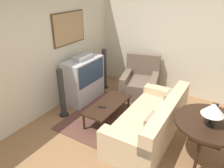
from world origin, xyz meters
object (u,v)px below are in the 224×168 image
(tv, at_px, (84,79))
(armchair, at_px, (140,83))
(couch, at_px, (151,123))
(coffee_table, at_px, (108,105))
(table_lamp, at_px, (213,109))
(console_table, at_px, (210,125))
(speaker_tower_right, at_px, (104,70))
(speaker_tower_left, at_px, (62,94))
(mantel_clock, at_px, (214,111))

(tv, bearing_deg, armchair, -47.89)
(couch, xyz_separation_m, coffee_table, (0.03, 0.98, 0.06))
(table_lamp, bearing_deg, armchair, 48.65)
(console_table, xyz_separation_m, speaker_tower_right, (1.39, 2.88, -0.16))
(tv, xyz_separation_m, speaker_tower_left, (-0.82, -0.05, -0.02))
(couch, distance_m, armchair, 1.69)
(couch, relative_size, coffee_table, 1.76)
(mantel_clock, xyz_separation_m, speaker_tower_left, (-0.43, 2.88, -0.32))
(mantel_clock, relative_size, speaker_tower_right, 0.17)
(couch, distance_m, coffee_table, 0.98)
(console_table, distance_m, speaker_tower_right, 3.20)
(tv, distance_m, couch, 2.02)
(coffee_table, height_order, table_lamp, table_lamp)
(coffee_table, xyz_separation_m, speaker_tower_left, (-0.37, 0.91, 0.17))
(speaker_tower_left, bearing_deg, couch, -79.87)
(coffee_table, distance_m, mantel_clock, 2.03)
(coffee_table, bearing_deg, speaker_tower_right, 35.71)
(table_lamp, bearing_deg, console_table, -0.34)
(console_table, height_order, speaker_tower_left, speaker_tower_left)
(armchair, bearing_deg, console_table, -54.13)
(coffee_table, height_order, speaker_tower_right, speaker_tower_right)
(armchair, relative_size, speaker_tower_right, 1.05)
(coffee_table, distance_m, speaker_tower_right, 1.57)
(console_table, bearing_deg, table_lamp, 179.66)
(couch, bearing_deg, armchair, -148.98)
(tv, relative_size, coffee_table, 0.97)
(mantel_clock, distance_m, speaker_tower_right, 3.14)
(mantel_clock, bearing_deg, tv, 82.51)
(armchair, xyz_separation_m, mantel_clock, (-1.34, -1.87, 0.52))
(tv, height_order, speaker_tower_right, tv)
(armchair, bearing_deg, speaker_tower_left, -134.39)
(console_table, distance_m, table_lamp, 0.37)
(tv, relative_size, table_lamp, 3.01)
(armchair, relative_size, speaker_tower_left, 1.05)
(mantel_clock, bearing_deg, table_lamp, 179.83)
(tv, distance_m, speaker_tower_right, 0.82)
(couch, relative_size, console_table, 1.90)
(speaker_tower_right, bearing_deg, mantel_clock, -112.68)
(couch, distance_m, mantel_clock, 1.13)
(tv, distance_m, coffee_table, 1.08)
(table_lamp, relative_size, mantel_clock, 2.02)
(table_lamp, bearing_deg, tv, 76.74)
(table_lamp, bearing_deg, coffee_table, 83.03)
(mantel_clock, bearing_deg, console_table, 179.93)
(couch, height_order, table_lamp, table_lamp)
(couch, bearing_deg, mantel_clock, 94.83)
(table_lamp, height_order, speaker_tower_left, table_lamp)
(tv, distance_m, armchair, 1.45)
(armchair, relative_size, table_lamp, 3.01)
(console_table, distance_m, speaker_tower_left, 2.89)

